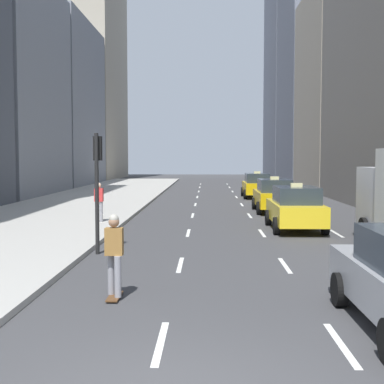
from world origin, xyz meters
TOP-DOWN VIEW (x-y plane):
  - sidewalk_left at (-7.00, 27.00)m, footprint 8.00×66.00m
  - lane_markings at (2.60, 23.00)m, footprint 5.72×56.00m
  - building_row_left at (-14.00, 37.61)m, footprint 6.00×70.10m
  - building_row_right at (12.00, 43.55)m, footprint 6.00×76.03m
  - taxi_lead at (4.00, 21.76)m, footprint 2.02×4.40m
  - taxi_second at (4.00, 14.94)m, footprint 2.02×4.40m
  - taxi_third at (4.00, 31.45)m, footprint 2.02×4.40m
  - skateboarder at (-1.37, 4.56)m, footprint 0.36×0.80m
  - pedestrian_far_walking at (-4.06, 16.19)m, footprint 0.36×0.22m
  - traffic_light_pole at (-2.75, 9.63)m, footprint 0.24×0.42m

SIDE VIEW (x-z plane):
  - lane_markings at x=2.60m, z-range 0.00..0.01m
  - sidewalk_left at x=-7.00m, z-range 0.00..0.15m
  - taxi_lead at x=4.00m, z-range -0.05..1.82m
  - taxi_second at x=4.00m, z-range -0.05..1.82m
  - taxi_third at x=4.00m, z-range -0.05..1.82m
  - skateboarder at x=-1.37m, z-range 0.09..1.84m
  - pedestrian_far_walking at x=-4.06m, z-range 0.24..1.89m
  - traffic_light_pole at x=-2.75m, z-range 0.61..4.21m
  - building_row_right at x=12.00m, z-range -4.21..30.06m
  - building_row_left at x=-14.00m, z-range -4.00..32.68m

